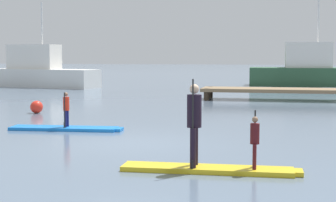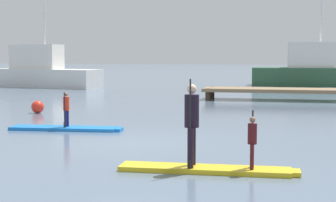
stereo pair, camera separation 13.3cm
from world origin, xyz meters
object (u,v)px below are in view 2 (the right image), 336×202
at_px(paddler_child_front, 252,140).
at_px(fishing_boat_green_midground, 43,72).
at_px(fishing_boat_white_large, 315,71).
at_px(paddler_adult, 192,119).
at_px(paddleboard_far, 208,169).
at_px(paddler_child_solo, 66,108).
at_px(paddleboard_near, 66,128).
at_px(mooring_buoy_mid, 38,107).

relative_size(paddler_child_front, fishing_boat_green_midground, 0.13).
bearing_deg(fishing_boat_white_large, paddler_adult, -96.91).
xyz_separation_m(paddleboard_far, paddler_adult, (-0.34, -0.02, 1.02)).
bearing_deg(paddler_child_solo, paddler_child_front, -39.54).
bearing_deg(fishing_boat_white_large, paddleboard_far, -96.33).
relative_size(fishing_boat_white_large, fishing_boat_green_midground, 1.11).
xyz_separation_m(paddleboard_near, paddler_child_front, (6.18, -5.10, 0.64)).
relative_size(paddleboard_far, fishing_boat_white_large, 0.37).
bearing_deg(paddler_child_solo, fishing_boat_white_large, 71.98).
distance_m(paddler_adult, mooring_buoy_mid, 12.55).
distance_m(fishing_boat_white_large, mooring_buoy_mid, 25.88).
bearing_deg(paddler_adult, paddleboard_far, 3.07).
bearing_deg(paddleboard_far, paddler_child_solo, 135.80).
bearing_deg(paddleboard_near, paddler_child_solo, -42.73).
bearing_deg(fishing_boat_green_midground, fishing_boat_white_large, 17.09).
bearing_deg(paddler_child_solo, paddleboard_far, -44.20).
height_order(paddler_child_solo, paddler_adult, paddler_adult).
height_order(paddler_child_solo, mooring_buoy_mid, paddler_child_solo).
xyz_separation_m(paddleboard_near, fishing_boat_white_large, (8.89, 27.29, 1.13)).
height_order(paddler_child_solo, paddler_child_front, paddler_child_front).
xyz_separation_m(fishing_boat_white_large, fishing_boat_green_midground, (-19.77, -6.08, -0.04)).
bearing_deg(fishing_boat_white_large, fishing_boat_green_midground, -162.91).
distance_m(paddler_adult, fishing_boat_green_midground, 30.76).
relative_size(paddler_child_solo, paddler_child_front, 0.95).
xyz_separation_m(fishing_boat_green_midground, mooring_buoy_mid, (7.74, -16.82, -0.88)).
bearing_deg(paddler_child_front, paddler_child_solo, 140.46).
height_order(paddler_child_solo, paddleboard_far, paddler_child_solo).
bearing_deg(paddler_child_front, fishing_boat_white_large, 85.21).
xyz_separation_m(paddleboard_near, paddler_adult, (4.96, -5.17, 1.02)).
xyz_separation_m(paddler_adult, paddler_child_front, (1.22, 0.06, -0.38)).
distance_m(paddleboard_far, fishing_boat_white_large, 32.65).
bearing_deg(paddler_child_front, fishing_boat_green_midground, 122.95).
bearing_deg(paddler_adult, paddler_child_front, 2.95).
xyz_separation_m(paddler_child_solo, mooring_buoy_mid, (-3.14, 4.40, -0.46)).
bearing_deg(paddleboard_far, paddleboard_near, 135.81).
distance_m(paddleboard_far, mooring_buoy_mid, 12.73).
xyz_separation_m(paddleboard_near, fishing_boat_green_midground, (-10.88, 21.21, 1.09)).
bearing_deg(fishing_boat_green_midground, paddler_child_front, -57.05).
height_order(paddler_child_front, fishing_boat_white_large, fishing_boat_white_large).
bearing_deg(paddleboard_near, mooring_buoy_mid, 125.48).
bearing_deg(paddleboard_far, fishing_boat_white_large, 83.67).
distance_m(paddleboard_far, fishing_boat_green_midground, 30.94).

